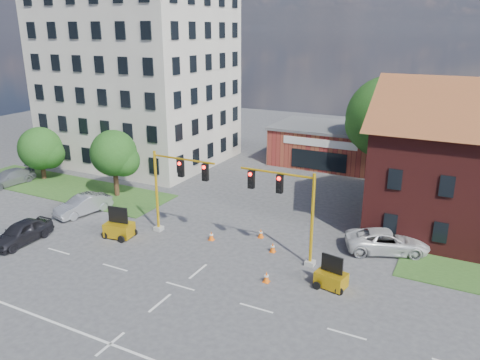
{
  "coord_description": "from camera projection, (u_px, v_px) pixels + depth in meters",
  "views": [
    {
      "loc": [
        14.31,
        -20.11,
        14.57
      ],
      "look_at": [
        -1.13,
        10.0,
        3.58
      ],
      "focal_mm": 35.0,
      "sensor_mm": 36.0,
      "label": 1
    }
  ],
  "objects": [
    {
      "name": "sedan_dark",
      "position": [
        21.0,
        232.0,
        33.16
      ],
      "size": [
        2.01,
        4.69,
        1.58
      ],
      "primitive_type": "imported",
      "rotation": [
        0.0,
        0.0,
        0.03
      ],
      "color": "black",
      "rests_on": "ground"
    },
    {
      "name": "trailer_west",
      "position": [
        119.0,
        228.0,
        34.07
      ],
      "size": [
        2.15,
        1.6,
        2.24
      ],
      "rotation": [
        0.0,
        0.0,
        0.16
      ],
      "color": "gold",
      "rests_on": "ground"
    },
    {
      "name": "cone_b",
      "position": [
        261.0,
        233.0,
        34.07
      ],
      "size": [
        0.4,
        0.4,
        0.7
      ],
      "color": "#E6590C",
      "rests_on": "ground"
    },
    {
      "name": "cone_d",
      "position": [
        273.0,
        247.0,
        31.89
      ],
      "size": [
        0.4,
        0.4,
        0.7
      ],
      "color": "#E6590C",
      "rests_on": "ground"
    },
    {
      "name": "cone_c",
      "position": [
        266.0,
        277.0,
        28.09
      ],
      "size": [
        0.4,
        0.4,
        0.7
      ],
      "color": "#E6590C",
      "rests_on": "ground"
    },
    {
      "name": "office_block",
      "position": [
        138.0,
        69.0,
        51.77
      ],
      "size": [
        18.4,
        15.4,
        20.6
      ],
      "color": "#B9AFA2",
      "rests_on": "ground"
    },
    {
      "name": "lane_markings",
      "position": [
        149.0,
        312.0,
        25.19
      ],
      "size": [
        60.0,
        36.0,
        0.01
      ],
      "primitive_type": null,
      "color": "silver",
      "rests_on": "ground"
    },
    {
      "name": "signal_mast_east",
      "position": [
        288.0,
        204.0,
        29.71
      ],
      "size": [
        5.3,
        0.6,
        6.2
      ],
      "color": "gray",
      "rests_on": "ground"
    },
    {
      "name": "cone_a",
      "position": [
        211.0,
        236.0,
        33.69
      ],
      "size": [
        0.4,
        0.4,
        0.7
      ],
      "color": "#E6590C",
      "rests_on": "ground"
    },
    {
      "name": "brick_shop",
      "position": [
        330.0,
        145.0,
        52.44
      ],
      "size": [
        12.4,
        8.4,
        4.3
      ],
      "color": "maroon",
      "rests_on": "ground"
    },
    {
      "name": "sedan_silver_front",
      "position": [
        83.0,
        205.0,
        38.36
      ],
      "size": [
        2.69,
        4.98,
        1.56
      ],
      "primitive_type": "imported",
      "rotation": [
        0.0,
        0.0,
        -0.23
      ],
      "color": "#A1A3A8",
      "rests_on": "ground"
    },
    {
      "name": "ground",
      "position": [
        180.0,
        286.0,
        27.73
      ],
      "size": [
        120.0,
        120.0,
        0.0
      ],
      "primitive_type": "plane",
      "color": "#3E3D40",
      "rests_on": "ground"
    },
    {
      "name": "tree_nw_rear",
      "position": [
        43.0,
        150.0,
        46.48
      ],
      "size": [
        4.47,
        4.26,
        5.34
      ],
      "color": "#312112",
      "rests_on": "ground"
    },
    {
      "name": "sedan_silver_rear",
      "position": [
        9.0,
        178.0,
        45.46
      ],
      "size": [
        2.65,
        5.26,
        1.46
      ],
      "primitive_type": "imported",
      "rotation": [
        0.0,
        0.0,
        -0.12
      ],
      "color": "#A1A3A8",
      "rests_on": "ground"
    },
    {
      "name": "tree_large",
      "position": [
        392.0,
        121.0,
        45.81
      ],
      "size": [
        8.62,
        8.21,
        10.31
      ],
      "color": "#312112",
      "rests_on": "ground"
    },
    {
      "name": "pickup_white",
      "position": [
        387.0,
        241.0,
        31.81
      ],
      "size": [
        6.12,
        4.47,
        1.55
      ],
      "primitive_type": "imported",
      "rotation": [
        0.0,
        0.0,
        1.96
      ],
      "color": "silver",
      "rests_on": "ground"
    },
    {
      "name": "trailer_east",
      "position": [
        331.0,
        278.0,
        27.44
      ],
      "size": [
        1.92,
        1.46,
        1.97
      ],
      "rotation": [
        0.0,
        0.0,
        -0.19
      ],
      "color": "gold",
      "rests_on": "ground"
    },
    {
      "name": "signal_mast_west",
      "position": [
        175.0,
        184.0,
        33.49
      ],
      "size": [
        5.3,
        0.6,
        6.2
      ],
      "color": "gray",
      "rests_on": "ground"
    },
    {
      "name": "tree_nw_front",
      "position": [
        116.0,
        155.0,
        41.48
      ],
      "size": [
        4.32,
        4.12,
        6.1
      ],
      "color": "#312112",
      "rests_on": "ground"
    },
    {
      "name": "grass_verge_nw",
      "position": [
        65.0,
        187.0,
        44.86
      ],
      "size": [
        22.0,
        6.0,
        0.08
      ],
      "primitive_type": "cube",
      "color": "#29501E",
      "rests_on": "ground"
    }
  ]
}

